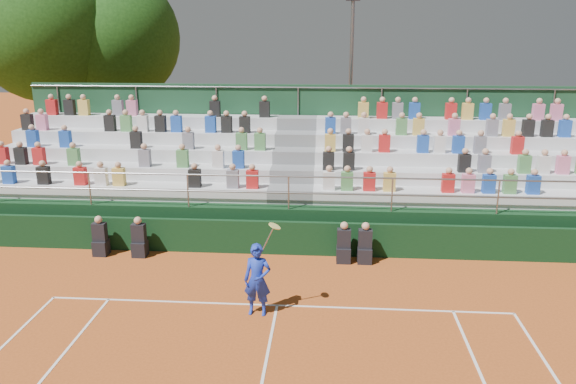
# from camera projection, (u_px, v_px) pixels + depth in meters

# --- Properties ---
(ground) EXTENTS (90.00, 90.00, 0.00)m
(ground) POSITION_uv_depth(u_px,v_px,m) (277.00, 306.00, 13.31)
(ground) COLOR #B5521E
(ground) RESTS_ON ground
(courtside_wall) EXTENTS (20.00, 0.15, 1.00)m
(courtside_wall) POSITION_uv_depth(u_px,v_px,m) (287.00, 238.00, 16.24)
(courtside_wall) COLOR black
(courtside_wall) RESTS_ON ground
(line_officials) EXTENTS (8.00, 0.40, 1.19)m
(line_officials) POSITION_uv_depth(u_px,v_px,m) (235.00, 243.00, 15.91)
(line_officials) COLOR black
(line_officials) RESTS_ON ground
(grandstand) EXTENTS (20.00, 5.20, 4.40)m
(grandstand) POSITION_uv_depth(u_px,v_px,m) (295.00, 188.00, 19.17)
(grandstand) COLOR black
(grandstand) RESTS_ON ground
(tennis_player) EXTENTS (0.85, 0.44, 2.22)m
(tennis_player) POSITION_uv_depth(u_px,v_px,m) (258.00, 280.00, 12.69)
(tennis_player) COLOR #1831B7
(tennis_player) RESTS_ON ground
(tree_west) EXTENTS (6.89, 6.89, 9.97)m
(tree_west) POSITION_uv_depth(u_px,v_px,m) (47.00, 25.00, 24.99)
(tree_west) COLOR #362613
(tree_west) RESTS_ON ground
(tree_east) EXTENTS (6.23, 6.23, 9.07)m
(tree_east) POSITION_uv_depth(u_px,v_px,m) (112.00, 38.00, 26.15)
(tree_east) COLOR #362613
(tree_east) RESTS_ON ground
(floodlight_mast) EXTENTS (0.60, 0.25, 7.84)m
(floodlight_mast) POSITION_uv_depth(u_px,v_px,m) (351.00, 70.00, 24.60)
(floodlight_mast) COLOR gray
(floodlight_mast) RESTS_ON ground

